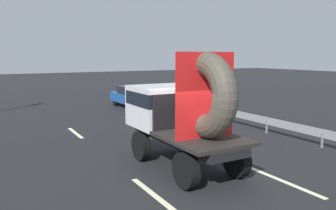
# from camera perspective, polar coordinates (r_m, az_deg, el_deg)

# --- Properties ---
(ground_plane) EXTENTS (120.00, 120.00, 0.00)m
(ground_plane) POSITION_cam_1_polar(r_m,az_deg,el_deg) (10.28, 5.84, -11.24)
(ground_plane) COLOR black
(flatbed_truck) EXTENTS (2.02, 4.52, 3.53)m
(flatbed_truck) POSITION_cam_1_polar(r_m,az_deg,el_deg) (10.51, 1.91, -0.90)
(flatbed_truck) COLOR black
(flatbed_truck) RESTS_ON ground_plane
(distant_sedan) EXTENTS (1.86, 4.34, 1.41)m
(distant_sedan) POSITION_cam_1_polar(r_m,az_deg,el_deg) (22.38, -5.59, 1.48)
(distant_sedan) COLOR black
(distant_sedan) RESTS_ON ground_plane
(guardrail) EXTENTS (0.10, 11.20, 0.71)m
(guardrail) POSITION_cam_1_polar(r_m,az_deg,el_deg) (16.68, 12.88, -1.89)
(guardrail) COLOR gray
(guardrail) RESTS_ON ground_plane
(lane_dash_left_near) EXTENTS (0.16, 2.71, 0.01)m
(lane_dash_left_near) POSITION_cam_1_polar(r_m,az_deg,el_deg) (8.63, -2.01, -15.13)
(lane_dash_left_near) COLOR beige
(lane_dash_left_near) RESTS_ON ground_plane
(lane_dash_left_far) EXTENTS (0.16, 2.25, 0.01)m
(lane_dash_left_far) POSITION_cam_1_polar(r_m,az_deg,el_deg) (15.72, -15.30, -4.55)
(lane_dash_left_far) COLOR beige
(lane_dash_left_far) RESTS_ON ground_plane
(lane_dash_right_near) EXTENTS (0.16, 2.80, 0.01)m
(lane_dash_right_near) POSITION_cam_1_polar(r_m,az_deg,el_deg) (10.12, 18.59, -11.95)
(lane_dash_right_near) COLOR beige
(lane_dash_right_near) RESTS_ON ground_plane
(lane_dash_right_far) EXTENTS (0.16, 2.03, 0.01)m
(lane_dash_right_far) POSITION_cam_1_polar(r_m,az_deg,el_deg) (16.23, -2.45, -3.85)
(lane_dash_right_far) COLOR beige
(lane_dash_right_far) RESTS_ON ground_plane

